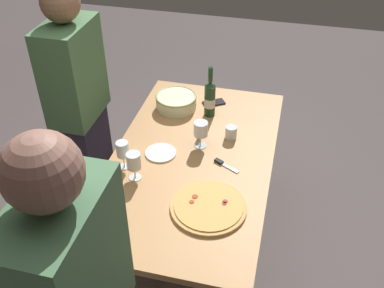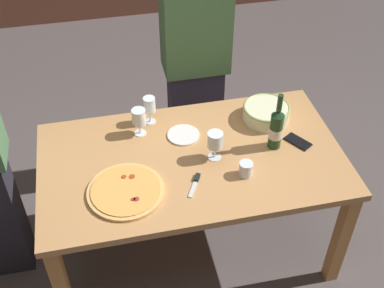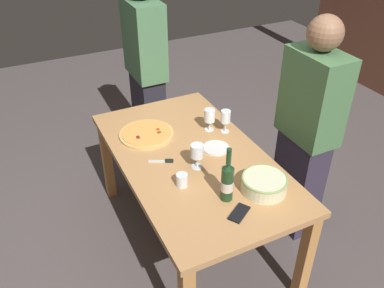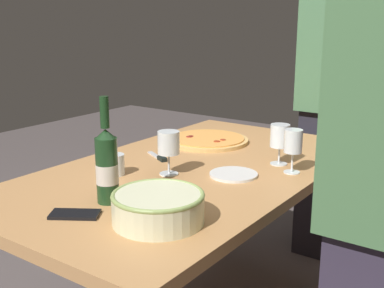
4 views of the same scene
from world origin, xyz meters
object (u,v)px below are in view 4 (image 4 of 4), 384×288
wine_glass_far_left (293,142)px  person_guest_left (330,103)px  wine_glass_by_bottle (169,145)px  person_host (383,210)px  dining_table (192,190)px  cell_phone (75,214)px  wine_glass_near_pizza (280,137)px  serving_bowl (158,206)px  wine_bottle (107,165)px  pizza_knife (159,157)px  pizza (207,140)px  side_plate (234,174)px  cup_amber (115,165)px

wine_glass_far_left → person_guest_left: (-0.97, -0.22, -0.01)m
person_guest_left → wine_glass_by_bottle: bearing=-0.5°
wine_glass_far_left → person_host: size_ratio=0.10×
dining_table → wine_glass_far_left: size_ratio=9.60×
cell_phone → wine_glass_near_pizza: bearing=130.0°
dining_table → serving_bowl: (0.48, 0.23, 0.14)m
wine_glass_by_bottle → person_host: bearing=84.7°
serving_bowl → cell_phone: (0.11, -0.23, -0.04)m
wine_bottle → wine_glass_far_left: size_ratio=2.03×
dining_table → wine_glass_near_pizza: size_ratio=9.88×
cell_phone → person_guest_left: (-1.73, 0.13, 0.10)m
serving_bowl → wine_glass_by_bottle: wine_glass_by_bottle is taller
wine_bottle → wine_glass_by_bottle: wine_bottle is taller
wine_glass_far_left → pizza_knife: bearing=-74.6°
wine_glass_near_pizza → wine_glass_by_bottle: bearing=-37.9°
wine_glass_far_left → person_guest_left: person_guest_left is taller
pizza → side_plate: 0.51m
wine_glass_by_bottle → cup_amber: wine_glass_by_bottle is taller
serving_bowl → wine_glass_near_pizza: wine_glass_near_pizza is taller
pizza → serving_bowl: (0.85, 0.40, 0.04)m
pizza → person_host: person_host is taller
pizza_knife → side_plate: bearing=87.8°
wine_glass_near_pizza → pizza_knife: (0.22, -0.44, -0.11)m
wine_bottle → cup_amber: 0.29m
cup_amber → cell_phone: 0.40m
pizza → cup_amber: cup_amber is taller
side_plate → person_guest_left: 1.14m
wine_glass_near_pizza → wine_glass_far_left: size_ratio=0.97×
serving_bowl → pizza_knife: serving_bowl is taller
wine_bottle → cup_amber: bearing=-140.5°
wine_bottle → cell_phone: 0.18m
dining_table → person_host: (0.19, 0.76, 0.16)m
wine_glass_far_left → dining_table: bearing=-63.9°
wine_bottle → cup_amber: (-0.21, -0.18, -0.08)m
dining_table → cup_amber: cup_amber is taller
serving_bowl → wine_glass_near_pizza: (-0.72, 0.03, 0.06)m
person_host → dining_table: bearing=0.0°
dining_table → pizza: bearing=-154.7°
wine_glass_near_pizza → person_host: 0.67m
dining_table → pizza: pizza is taller
person_host → wine_bottle: bearing=32.6°
pizza → serving_bowl: serving_bowl is taller
wine_glass_far_left → cell_phone: wine_glass_far_left is taller
cell_phone → wine_glass_by_bottle: bearing=149.5°
cup_amber → person_host: size_ratio=0.05×
dining_table → wine_glass_by_bottle: wine_glass_by_bottle is taller
wine_glass_near_pizza → person_host: size_ratio=0.10×
wine_glass_far_left → wine_bottle: bearing=-29.3°
pizza → person_host: bearing=59.3°
cup_amber → side_plate: size_ratio=0.44×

